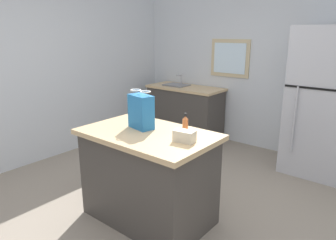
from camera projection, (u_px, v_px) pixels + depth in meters
ground at (161, 224)px, 3.02m from camera, size 6.37×6.37×0.00m
back_wall at (275, 61)px, 4.63m from camera, size 4.85×0.13×2.75m
left_wall at (21, 65)px, 4.11m from camera, size 0.10×5.31×2.75m
kitchen_island at (149, 176)px, 3.01m from camera, size 1.27×0.80×0.90m
refrigerator at (323, 102)px, 3.93m from camera, size 0.76×0.74×1.88m
sink_counter at (185, 111)px, 5.46m from camera, size 1.32×0.60×1.08m
shopping_bag at (141, 111)px, 2.97m from camera, size 0.28×0.19×0.37m
small_box at (184, 136)px, 2.62m from camera, size 0.19×0.13×0.10m
bottle at (185, 125)px, 2.78m from camera, size 0.05×0.05×0.21m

